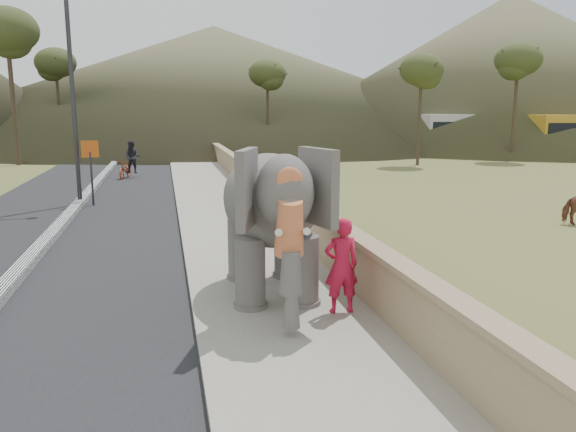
# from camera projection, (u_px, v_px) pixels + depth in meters

# --- Properties ---
(ground) EXTENTS (160.00, 160.00, 0.00)m
(ground) POSITION_uv_depth(u_px,v_px,m) (343.00, 424.00, 6.42)
(ground) COLOR olive
(ground) RESTS_ON ground
(road) EXTENTS (7.00, 120.00, 0.03)m
(road) POSITION_uv_depth(u_px,v_px,m) (48.00, 243.00, 14.95)
(road) COLOR black
(road) RESTS_ON ground
(median) EXTENTS (0.35, 120.00, 0.22)m
(median) POSITION_uv_depth(u_px,v_px,m) (47.00, 240.00, 14.93)
(median) COLOR black
(median) RESTS_ON ground
(walkway) EXTENTS (3.00, 120.00, 0.15)m
(walkway) POSITION_uv_depth(u_px,v_px,m) (234.00, 232.00, 15.99)
(walkway) COLOR #9E9687
(walkway) RESTS_ON ground
(parapet) EXTENTS (0.30, 120.00, 1.10)m
(parapet) POSITION_uv_depth(u_px,v_px,m) (291.00, 214.00, 16.25)
(parapet) COLOR tan
(parapet) RESTS_ON ground
(lamppost) EXTENTS (1.76, 0.36, 8.00)m
(lamppost) POSITION_uv_depth(u_px,v_px,m) (80.00, 71.00, 20.10)
(lamppost) COLOR #313035
(lamppost) RESTS_ON ground
(signboard) EXTENTS (0.60, 0.08, 2.40)m
(signboard) POSITION_uv_depth(u_px,v_px,m) (91.00, 162.00, 20.46)
(signboard) COLOR #2D2D33
(signboard) RESTS_ON ground
(distant_car) EXTENTS (4.55, 3.27, 1.44)m
(distant_car) POSITION_uv_depth(u_px,v_px,m) (383.00, 145.00, 44.83)
(distant_car) COLOR silver
(distant_car) RESTS_ON ground
(bus_white) EXTENTS (11.22, 3.78, 3.10)m
(bus_white) POSITION_uv_depth(u_px,v_px,m) (490.00, 134.00, 45.23)
(bus_white) COLOR beige
(bus_white) RESTS_ON ground
(hill_right) EXTENTS (56.00, 56.00, 16.00)m
(hill_right) POSITION_uv_depth(u_px,v_px,m) (508.00, 68.00, 62.41)
(hill_right) COLOR brown
(hill_right) RESTS_ON ground
(hill_far) EXTENTS (80.00, 80.00, 14.00)m
(hill_far) POSITION_uv_depth(u_px,v_px,m) (215.00, 82.00, 73.29)
(hill_far) COLOR brown
(hill_far) RESTS_ON ground
(elephant_and_man) EXTENTS (2.27, 3.85, 2.74)m
(elephant_and_man) POSITION_uv_depth(u_px,v_px,m) (271.00, 220.00, 10.39)
(elephant_and_man) COLOR slate
(elephant_and_man) RESTS_ON ground
(motorcyclist) EXTENTS (1.35, 1.87, 1.92)m
(motorcyclist) POSITION_uv_depth(u_px,v_px,m) (129.00, 164.00, 28.83)
(motorcyclist) COLOR #952C0D
(motorcyclist) RESTS_ON ground
(trees) EXTENTS (41.39, 41.69, 9.93)m
(trees) POSITION_uv_depth(u_px,v_px,m) (159.00, 98.00, 32.27)
(trees) COLOR #473828
(trees) RESTS_ON ground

